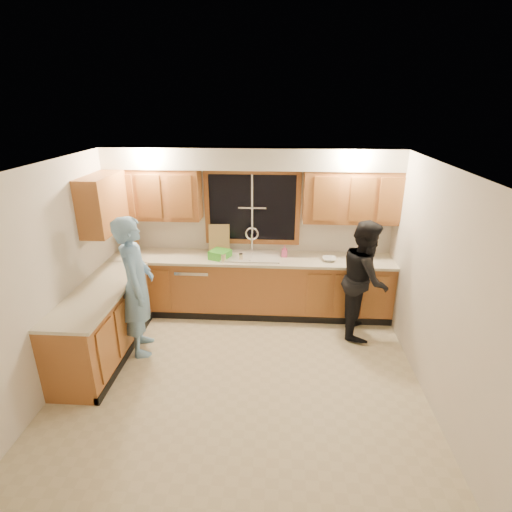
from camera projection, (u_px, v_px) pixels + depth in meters
The scene contains 26 objects.
floor at pixel (241, 376), 4.81m from camera, with size 4.20×4.20×0.00m, color beige.
ceiling at pixel (238, 166), 3.90m from camera, with size 4.20×4.20×0.00m, color silver.
wall_back at pixel (252, 230), 6.12m from camera, with size 4.20×4.20×0.00m, color silver.
wall_left at pixel (54, 277), 4.48m from camera, with size 3.80×3.80×0.00m, color silver.
wall_right at pixel (437, 287), 4.23m from camera, with size 3.80×3.80×0.00m, color silver.
base_cabinets_back at pixel (251, 286), 6.13m from camera, with size 4.20×0.60×0.88m, color #A3612F.
base_cabinets_left at pixel (103, 324), 5.08m from camera, with size 0.60×1.90×0.88m, color #A3612F.
countertop_back at pixel (251, 259), 5.95m from camera, with size 4.20×0.63×0.04m, color beige.
countertop_left at pixel (99, 292), 4.91m from camera, with size 0.63×1.90×0.04m, color beige.
upper_cabinets_left at pixel (155, 194), 5.84m from camera, with size 1.35×0.33×0.75m, color #A3612F.
upper_cabinets_right at pixel (351, 197), 5.67m from camera, with size 1.35×0.33×0.75m, color #A3612F.
upper_cabinets_return at pixel (103, 203), 5.30m from camera, with size 0.33×0.90×0.75m, color #A3612F.
soffit at pixel (251, 158), 5.56m from camera, with size 4.20×0.35×0.30m, color silver.
window_frame at pixel (252, 208), 5.98m from camera, with size 1.44×0.03×1.14m.
sink at pixel (251, 260), 5.98m from camera, with size 0.86×0.52×0.57m.
dishwasher at pixel (196, 286), 6.19m from camera, with size 0.60×0.56×0.82m, color white.
stove at pixel (82, 350), 4.55m from camera, with size 0.58×0.75×0.90m, color white.
man at pixel (136, 286), 5.02m from camera, with size 0.67×0.44×1.83m, color #74A8DB.
woman at pixel (365, 279), 5.46m from camera, with size 0.80×0.62×1.65m, color black.
knife_block at pixel (135, 246), 6.12m from camera, with size 0.12×0.10×0.21m, color #9E5F2B.
cutting_board at pixel (219, 238), 6.12m from camera, with size 0.32×0.02×0.43m, color tan.
dish_crate at pixel (220, 255), 5.88m from camera, with size 0.27×0.25×0.13m, color green.
soap_bottle at pixel (284, 251), 5.94m from camera, with size 0.08×0.08×0.17m, color #DE548E.
bowl at pixel (329, 259), 5.81m from camera, with size 0.20×0.20×0.05m, color silver.
can_left at pixel (223, 258), 5.75m from camera, with size 0.07×0.07×0.13m, color beige.
can_right at pixel (241, 257), 5.80m from camera, with size 0.06×0.06×0.11m, color beige.
Camera 1 is at (0.43, -3.93, 3.10)m, focal length 28.00 mm.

